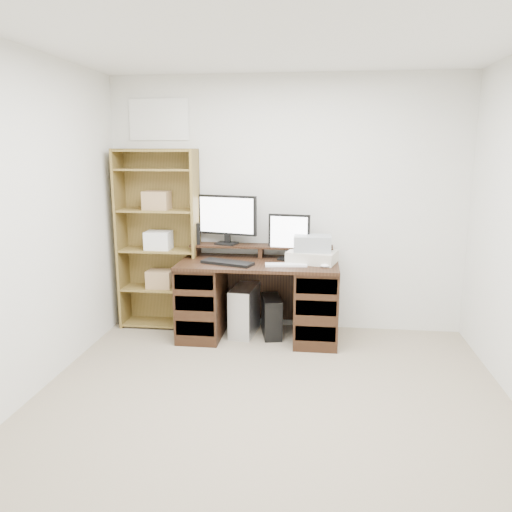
% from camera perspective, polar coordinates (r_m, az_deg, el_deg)
% --- Properties ---
extents(room, '(3.54, 4.04, 2.54)m').
position_cam_1_polar(room, '(3.00, 1.06, 1.70)').
color(room, gray).
rests_on(room, ground).
extents(desk, '(1.50, 0.70, 0.75)m').
position_cam_1_polar(desk, '(4.82, 0.31, -4.84)').
color(desk, black).
rests_on(desk, ground).
extents(riser_shelf, '(1.40, 0.22, 0.12)m').
position_cam_1_polar(riser_shelf, '(4.91, 0.59, 0.94)').
color(riser_shelf, black).
rests_on(riser_shelf, desk).
extents(monitor_wide, '(0.60, 0.21, 0.48)m').
position_cam_1_polar(monitor_wide, '(4.93, -3.32, 4.47)').
color(monitor_wide, black).
rests_on(monitor_wide, riser_shelf).
extents(monitor_small, '(0.40, 0.18, 0.44)m').
position_cam_1_polar(monitor_small, '(4.79, 3.80, 2.41)').
color(monitor_small, black).
rests_on(monitor_small, desk).
extents(speaker, '(0.10, 0.10, 0.21)m').
position_cam_1_polar(speaker, '(4.97, -6.91, 2.55)').
color(speaker, black).
rests_on(speaker, riser_shelf).
extents(keyboard_black, '(0.51, 0.31, 0.03)m').
position_cam_1_polar(keyboard_black, '(4.63, -3.28, -0.77)').
color(keyboard_black, black).
rests_on(keyboard_black, desk).
extents(keyboard_white, '(0.39, 0.16, 0.02)m').
position_cam_1_polar(keyboard_white, '(4.57, 3.45, -1.01)').
color(keyboard_white, white).
rests_on(keyboard_white, desk).
extents(mouse, '(0.09, 0.06, 0.03)m').
position_cam_1_polar(mouse, '(4.53, 7.84, -1.12)').
color(mouse, white).
rests_on(mouse, desk).
extents(printer, '(0.50, 0.42, 0.11)m').
position_cam_1_polar(printer, '(4.72, 6.45, -0.07)').
color(printer, beige).
rests_on(printer, desk).
extents(basket, '(0.34, 0.24, 0.15)m').
position_cam_1_polar(basket, '(4.69, 6.48, 1.46)').
color(basket, '#949A9E').
rests_on(basket, printer).
extents(tower_silver, '(0.26, 0.50, 0.47)m').
position_cam_1_polar(tower_silver, '(4.95, -1.33, -6.20)').
color(tower_silver, silver).
rests_on(tower_silver, ground).
extents(tower_black, '(0.24, 0.42, 0.39)m').
position_cam_1_polar(tower_black, '(4.91, 1.79, -6.91)').
color(tower_black, black).
rests_on(tower_black, ground).
extents(bookshelf, '(0.80, 0.30, 1.80)m').
position_cam_1_polar(bookshelf, '(5.11, -11.00, 2.03)').
color(bookshelf, olive).
rests_on(bookshelf, ground).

